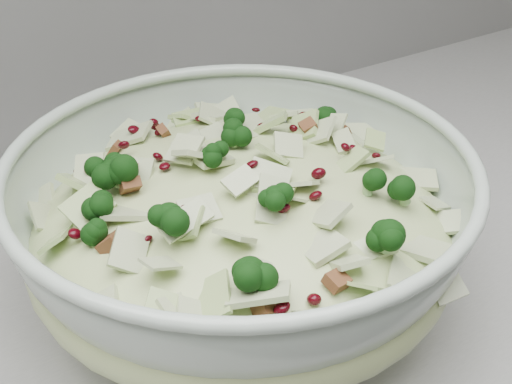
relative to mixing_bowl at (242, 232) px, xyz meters
The scene contains 2 objects.
mixing_bowl is the anchor object (origin of this frame).
salad 0.03m from the mixing_bowl, 63.43° to the left, with size 0.40×0.40×0.16m.
Camera 1 is at (-0.88, 1.18, 1.34)m, focal length 50.00 mm.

